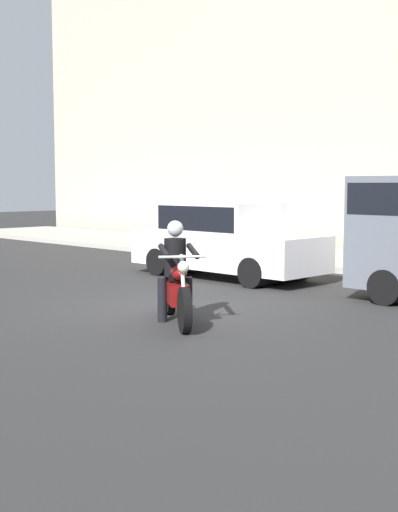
# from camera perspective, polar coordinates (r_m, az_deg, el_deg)

# --- Properties ---
(ground_plane) EXTENTS (80.00, 80.00, 0.00)m
(ground_plane) POSITION_cam_1_polar(r_m,az_deg,el_deg) (12.24, -1.14, -4.21)
(ground_plane) COLOR #292929
(motorcycle_with_rider_black_leather) EXTENTS (1.88, 1.34, 1.58)m
(motorcycle_with_rider_black_leather) POSITION_cam_1_polar(r_m,az_deg,el_deg) (10.81, -1.85, -2.08)
(motorcycle_with_rider_black_leather) COLOR black
(motorcycle_with_rider_black_leather) RESTS_ON ground_plane
(parked_sedan_white) EXTENTS (4.68, 1.82, 1.72)m
(parked_sedan_white) POSITION_cam_1_polar(r_m,az_deg,el_deg) (16.07, 2.04, 1.38)
(parked_sedan_white) COLOR silver
(parked_sedan_white) RESTS_ON ground_plane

